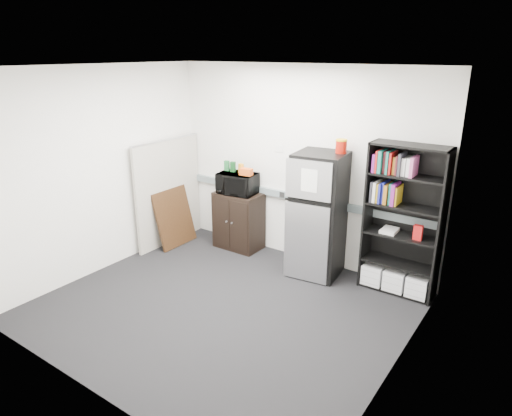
# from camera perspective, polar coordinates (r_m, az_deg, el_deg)

# --- Properties ---
(floor) EXTENTS (4.00, 4.00, 0.00)m
(floor) POSITION_cam_1_polar(r_m,az_deg,el_deg) (5.49, -4.18, -12.25)
(floor) COLOR black
(floor) RESTS_ON ground
(wall_back) EXTENTS (4.00, 0.02, 2.70)m
(wall_back) POSITION_cam_1_polar(r_m,az_deg,el_deg) (6.32, 5.55, 5.27)
(wall_back) COLOR white
(wall_back) RESTS_ON floor
(wall_right) EXTENTS (0.02, 3.50, 2.70)m
(wall_right) POSITION_cam_1_polar(r_m,az_deg,el_deg) (4.04, 18.08, -3.74)
(wall_right) COLOR white
(wall_right) RESTS_ON floor
(wall_left) EXTENTS (0.02, 3.50, 2.70)m
(wall_left) POSITION_cam_1_polar(r_m,az_deg,el_deg) (6.34, -18.74, 4.38)
(wall_left) COLOR white
(wall_left) RESTS_ON floor
(ceiling) EXTENTS (4.00, 3.50, 0.02)m
(ceiling) POSITION_cam_1_polar(r_m,az_deg,el_deg) (4.69, -5.00, 17.17)
(ceiling) COLOR white
(ceiling) RESTS_ON wall_back
(electrical_raceway) EXTENTS (3.92, 0.05, 0.10)m
(electrical_raceway) POSITION_cam_1_polar(r_m,az_deg,el_deg) (6.42, 5.29, 1.32)
(electrical_raceway) COLOR slate
(electrical_raceway) RESTS_ON wall_back
(wall_note) EXTENTS (0.14, 0.00, 0.10)m
(wall_note) POSITION_cam_1_polar(r_m,az_deg,el_deg) (6.45, 2.85, 7.43)
(wall_note) COLOR white
(wall_note) RESTS_ON wall_back
(bookshelf) EXTENTS (0.90, 0.34, 1.85)m
(bookshelf) POSITION_cam_1_polar(r_m,az_deg,el_deg) (5.72, 17.90, -1.68)
(bookshelf) COLOR black
(bookshelf) RESTS_ON floor
(cubicle_partition) EXTENTS (0.06, 1.30, 1.62)m
(cubicle_partition) POSITION_cam_1_polar(r_m,az_deg,el_deg) (7.08, -10.86, 2.01)
(cubicle_partition) COLOR #9B9689
(cubicle_partition) RESTS_ON floor
(cabinet) EXTENTS (0.69, 0.46, 0.86)m
(cabinet) POSITION_cam_1_polar(r_m,az_deg,el_deg) (6.86, -2.20, -1.57)
(cabinet) COLOR black
(cabinet) RESTS_ON floor
(microwave) EXTENTS (0.60, 0.45, 0.30)m
(microwave) POSITION_cam_1_polar(r_m,az_deg,el_deg) (6.67, -2.34, 3.09)
(microwave) COLOR black
(microwave) RESTS_ON cabinet
(snack_box_a) EXTENTS (0.08, 0.06, 0.15)m
(snack_box_a) POSITION_cam_1_polar(r_m,az_deg,el_deg) (6.76, -3.66, 5.30)
(snack_box_a) COLOR #1A5D2B
(snack_box_a) RESTS_ON microwave
(snack_box_b) EXTENTS (0.08, 0.07, 0.15)m
(snack_box_b) POSITION_cam_1_polar(r_m,az_deg,el_deg) (6.70, -2.90, 5.17)
(snack_box_b) COLOR #0C3814
(snack_box_b) RESTS_ON microwave
(snack_box_c) EXTENTS (0.08, 0.07, 0.14)m
(snack_box_c) POSITION_cam_1_polar(r_m,az_deg,el_deg) (6.61, -1.89, 4.96)
(snack_box_c) COLOR orange
(snack_box_c) RESTS_ON microwave
(snack_bag) EXTENTS (0.19, 0.12, 0.10)m
(snack_bag) POSITION_cam_1_polar(r_m,az_deg,el_deg) (6.50, -1.25, 4.54)
(snack_bag) COLOR #D64F15
(snack_bag) RESTS_ON microwave
(refrigerator) EXTENTS (0.69, 0.72, 1.65)m
(refrigerator) POSITION_cam_1_polar(r_m,az_deg,el_deg) (5.98, 7.79, -0.90)
(refrigerator) COLOR black
(refrigerator) RESTS_ON floor
(coffee_can) EXTENTS (0.14, 0.14, 0.19)m
(coffee_can) POSITION_cam_1_polar(r_m,az_deg,el_deg) (5.77, 10.61, 7.71)
(coffee_can) COLOR #9F1307
(coffee_can) RESTS_ON refrigerator
(framed_poster) EXTENTS (0.25, 0.69, 0.87)m
(framed_poster) POSITION_cam_1_polar(r_m,az_deg,el_deg) (7.08, -10.17, -1.12)
(framed_poster) COLOR black
(framed_poster) RESTS_ON floor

